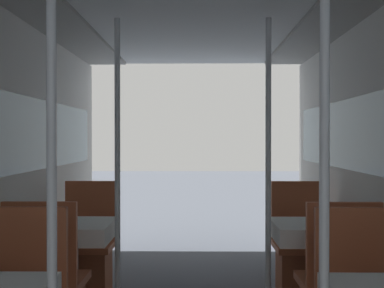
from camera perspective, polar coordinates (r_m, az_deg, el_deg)
name	(u,v)px	position (r m, az deg, el deg)	size (l,w,h in m)	color
support_pole_left_0	(52,196)	(2.22, -14.73, -5.36)	(0.04, 0.04, 2.19)	silver
dining_table_left_1	(70,238)	(4.03, -12.86, -9.80)	(0.61, 0.61, 0.71)	#4C4C51
chair_left_far_1	(87,262)	(4.63, -11.15, -12.27)	(0.44, 0.44, 0.95)	brown
support_pole_left_1	(117,170)	(3.90, -7.95, -2.75)	(0.04, 0.04, 2.19)	silver
support_pole_right_0	(324,196)	(2.20, 13.93, -5.42)	(0.04, 0.04, 2.19)	silver
dining_table_right_1	(316,239)	(4.01, 13.09, -9.85)	(0.61, 0.61, 0.71)	#4C4C51
chair_right_far_1	(301,263)	(4.62, 11.53, -12.32)	(0.44, 0.44, 0.95)	brown
support_pole_right_1	(268,170)	(3.89, 8.14, -2.76)	(0.04, 0.04, 2.19)	silver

